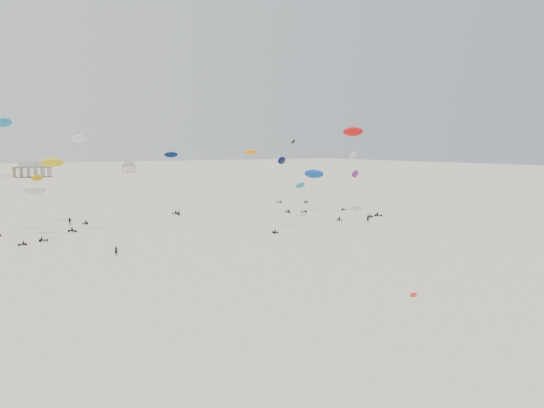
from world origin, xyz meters
TOP-DOWN VIEW (x-y plane):
  - ground_plane at (0.00, 200.00)m, footprint 900.00×900.00m
  - pavilion_main at (-10.00, 350.00)m, footprint 21.00×13.00m
  - pavilion_small at (60.00, 380.00)m, footprint 9.00×7.00m
  - rig_0 at (-32.89, 118.00)m, footprint 5.75×4.60m
  - rig_1 at (7.72, 96.51)m, footprint 8.73×8.93m
  - rig_2 at (46.34, 145.10)m, footprint 3.83×12.02m
  - rig_3 at (22.93, 120.61)m, footprint 7.14×5.10m
  - rig_4 at (-1.46, 140.19)m, footprint 5.30×11.14m
  - rig_5 at (25.34, 108.40)m, footprint 6.84×15.92m
  - rig_6 at (44.40, 110.48)m, footprint 6.31×16.10m
  - rig_7 at (-42.50, 108.56)m, footprint 3.05×3.13m
  - rig_8 at (34.31, 119.47)m, footprint 8.49×6.24m
  - rig_9 at (35.58, 156.35)m, footprint 6.48×18.08m
  - rig_10 at (-42.52, 116.29)m, footprint 7.92×14.92m
  - rig_11 at (48.21, 118.02)m, footprint 9.71×5.89m
  - rig_12 at (44.88, 113.77)m, footprint 10.46×17.84m
  - rig_13 at (-34.30, 134.73)m, footprint 9.79×10.61m
  - rig_14 at (-47.09, 125.01)m, footprint 7.00×10.66m
  - spectator_0 at (-33.71, 86.17)m, footprint 0.83×0.67m
  - spectator_1 at (32.01, 92.99)m, footprint 1.28×0.97m
  - spectator_2 at (-32.99, 128.08)m, footprint 1.54×1.40m
  - spectator_3 at (-4.42, 128.64)m, footprint 0.79×0.57m
  - grounded_kite_b at (-8.24, 40.62)m, footprint 1.87×1.61m

SIDE VIEW (x-z plane):
  - ground_plane at x=0.00m, z-range 0.00..0.00m
  - spectator_0 at x=-33.71m, z-range -0.99..0.99m
  - spectator_1 at x=32.01m, z-range -1.16..1.16m
  - spectator_2 at x=-32.99m, z-range -1.15..1.15m
  - spectator_3 at x=-4.42m, z-range -1.04..1.04m
  - grounded_kite_b at x=-8.24m, z-range -0.04..0.04m
  - pavilion_small at x=60.00m, z-range -0.51..7.49m
  - pavilion_main at x=-10.00m, z-range -0.68..9.12m
  - rig_5 at x=25.34m, z-range -1.27..13.71m
  - rig_3 at x=22.93m, z-range 0.36..13.75m
  - rig_7 at x=-42.50m, z-range 1.30..14.91m
  - rig_10 at x=-42.52m, z-range 0.51..16.29m
  - rig_6 at x=44.40m, z-range 0.91..17.04m
  - rig_8 at x=34.31m, z-range 3.94..16.52m
  - rig_4 at x=-1.46m, z-range 2.93..21.10m
  - rig_1 at x=7.72m, z-range 4.28..21.73m
  - rig_13 at x=-34.30m, z-range 4.55..21.98m
  - rig_2 at x=46.34m, z-range 3.73..25.71m
  - rig_9 at x=35.58m, z-range 4.15..25.66m
  - rig_11 at x=48.21m, z-range 6.06..23.85m
  - rig_0 at x=-32.89m, z-range 4.20..26.15m
  - rig_14 at x=-47.09m, z-range 7.67..33.34m
  - rig_12 at x=44.88m, z-range 8.57..35.68m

